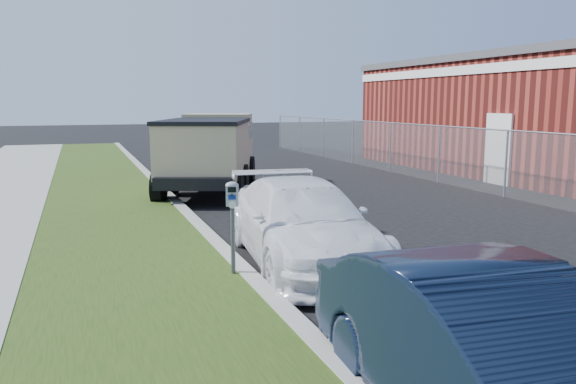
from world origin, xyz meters
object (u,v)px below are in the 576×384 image
object	(u,v)px
navy_sedan	(494,359)
dump_truck	(211,149)
white_wagon	(301,222)
parking_meter	(232,208)

from	to	relation	value
navy_sedan	dump_truck	size ratio (longest dim) A/B	0.68
white_wagon	dump_truck	bearing A→B (deg)	93.38
parking_meter	navy_sedan	distance (m)	4.48
parking_meter	dump_truck	xyz separation A→B (m)	(1.59, 8.33, 0.14)
navy_sedan	dump_truck	world-z (taller)	dump_truck
white_wagon	navy_sedan	distance (m)	5.00
navy_sedan	dump_truck	bearing A→B (deg)	90.16
dump_truck	navy_sedan	bearing A→B (deg)	-72.03
white_wagon	navy_sedan	world-z (taller)	navy_sedan
navy_sedan	parking_meter	bearing A→B (deg)	104.27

